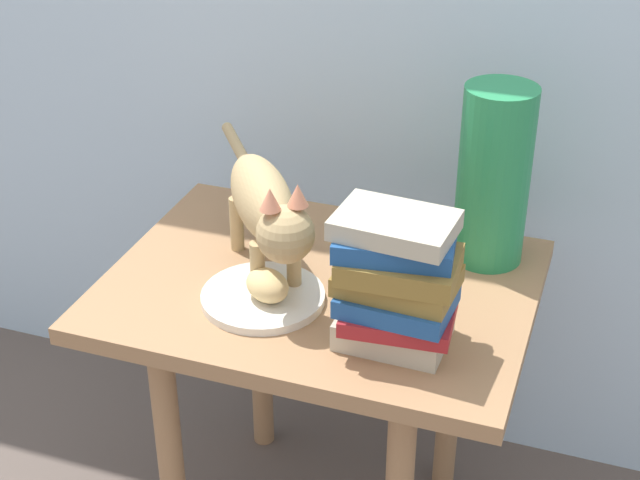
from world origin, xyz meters
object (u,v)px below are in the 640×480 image
side_table (320,327)px  cat (266,207)px  tv_remote (400,256)px  bread_roll (267,285)px  book_stack (397,282)px  plate (263,297)px  green_vase (494,176)px

side_table → cat: bearing=-171.6°
tv_remote → cat: bearing=176.6°
bread_roll → book_stack: size_ratio=0.37×
plate → tv_remote: size_ratio=1.33×
plate → book_stack: (0.23, -0.04, 0.10)m
book_stack → tv_remote: (-0.05, 0.24, -0.10)m
book_stack → green_vase: 0.31m
plate → book_stack: 0.26m
cat → tv_remote: (0.20, 0.12, -0.12)m
book_stack → green_vase: green_vase is taller
book_stack → tv_remote: 0.26m
green_vase → tv_remote: 0.21m
bread_roll → tv_remote: (0.16, 0.20, -0.03)m
side_table → bread_roll: bearing=-119.7°
bread_roll → green_vase: bearing=41.8°
plate → green_vase: (0.31, 0.26, 0.15)m
plate → green_vase: green_vase is taller
side_table → tv_remote: (0.11, 0.11, 0.10)m
bread_roll → green_vase: 0.42m
side_table → green_vase: bearing=35.1°
bread_roll → tv_remote: bearing=51.4°
green_vase → tv_remote: bearing=-154.9°
side_table → green_vase: size_ratio=2.26×
book_stack → tv_remote: bearing=102.9°
bread_roll → cat: size_ratio=0.20×
plate → green_vase: 0.43m
cat → book_stack: (0.25, -0.11, -0.02)m
side_table → book_stack: book_stack is taller
plate → cat: 0.15m
cat → green_vase: bearing=29.1°
side_table → tv_remote: 0.18m
bread_roll → plate: bearing=139.2°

